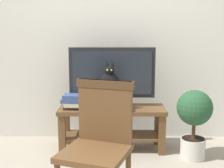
{
  "coord_description": "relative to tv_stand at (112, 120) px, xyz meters",
  "views": [
    {
      "loc": [
        0.01,
        -2.53,
        1.27
      ],
      "look_at": [
        -0.01,
        0.59,
        0.74
      ],
      "focal_mm": 47.98,
      "sensor_mm": 36.0,
      "label": 1
    }
  ],
  "objects": [
    {
      "name": "back_wall",
      "position": [
        0.01,
        0.46,
        1.07
      ],
      "size": [
        7.0,
        0.12,
        2.8
      ],
      "primitive_type": "cube",
      "color": "silver",
      "rests_on": "ground"
    },
    {
      "name": "tv_stand",
      "position": [
        0.0,
        0.0,
        0.0
      ],
      "size": [
        1.15,
        0.41,
        0.47
      ],
      "color": "brown",
      "rests_on": "ground"
    },
    {
      "name": "tv",
      "position": [
        0.0,
        0.08,
        0.49
      ],
      "size": [
        0.94,
        0.2,
        0.65
      ],
      "color": "black",
      "rests_on": "tv_stand"
    },
    {
      "name": "media_box",
      "position": [
        -0.03,
        -0.06,
        0.18
      ],
      "size": [
        0.44,
        0.29,
        0.08
      ],
      "color": "#2D2D30",
      "rests_on": "tv_stand"
    },
    {
      "name": "cat",
      "position": [
        -0.03,
        -0.07,
        0.38
      ],
      "size": [
        0.23,
        0.3,
        0.44
      ],
      "color": "black",
      "rests_on": "media_box"
    },
    {
      "name": "wooden_chair",
      "position": [
        -0.08,
        -1.16,
        0.22
      ],
      "size": [
        0.55,
        0.55,
        0.94
      ],
      "color": "brown",
      "rests_on": "ground"
    },
    {
      "name": "book_stack",
      "position": [
        -0.42,
        -0.05,
        0.22
      ],
      "size": [
        0.24,
        0.19,
        0.15
      ],
      "color": "#2D2D33",
      "rests_on": "tv_stand"
    },
    {
      "name": "potted_plant",
      "position": [
        0.83,
        -0.24,
        0.1
      ],
      "size": [
        0.36,
        0.36,
        0.71
      ],
      "color": "beige",
      "rests_on": "ground"
    }
  ]
}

